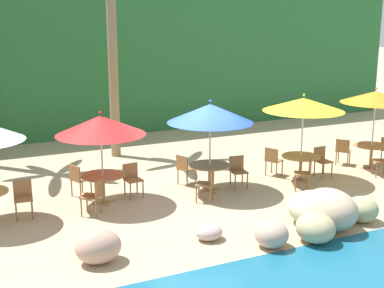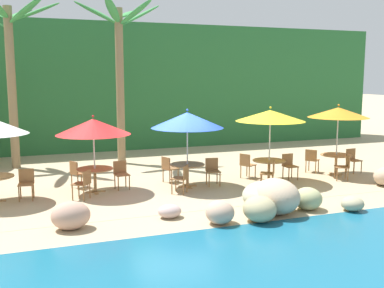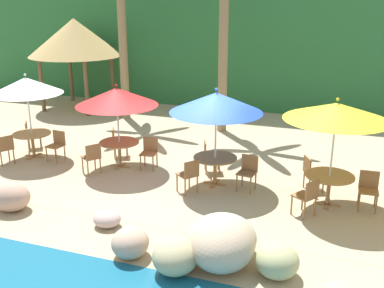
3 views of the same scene
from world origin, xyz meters
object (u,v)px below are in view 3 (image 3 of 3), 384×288
(chair_white_left, at_px, (5,148))
(chair_yellow_inland, at_px, (311,171))
(chair_blue_inland, at_px, (209,154))
(dining_table_red, at_px, (119,146))
(palapa_hut, at_px, (75,38))
(dining_table_yellow, at_px, (329,180))
(chair_white_seaward, at_px, (57,144))
(dining_table_blue, at_px, (215,162))
(chair_white_inland, at_px, (31,133))
(chair_red_left, at_px, (92,156))
(umbrella_red, at_px, (117,97))
(palm_tree_nearest, at_px, (122,3))
(umbrella_white, at_px, (26,86))
(dining_table_white, at_px, (32,137))
(chair_blue_left, at_px, (189,174))
(chair_yellow_seaward, at_px, (369,187))
(palm_tree_second, at_px, (224,5))
(chair_yellow_left, at_px, (308,195))
(chair_blue_seaward, at_px, (248,170))
(chair_red_inland, at_px, (117,140))
(chair_red_seaward, at_px, (150,151))
(umbrella_blue, at_px, (216,103))
(umbrella_yellow, at_px, (336,111))

(chair_white_left, bearing_deg, chair_yellow_inland, 7.12)
(chair_blue_inland, height_order, chair_yellow_inland, same)
(dining_table_red, relative_size, palapa_hut, 0.29)
(dining_table_yellow, xyz_separation_m, chair_yellow_inland, (-0.47, 0.72, -0.10))
(chair_blue_inland, relative_size, chair_yellow_inland, 1.00)
(chair_white_seaward, relative_size, dining_table_blue, 0.79)
(chair_white_inland, distance_m, chair_red_left, 3.22)
(umbrella_red, bearing_deg, chair_red_left, -119.57)
(palm_tree_nearest, bearing_deg, umbrella_white, -95.95)
(chair_red_left, bearing_deg, dining_table_white, 165.44)
(chair_blue_inland, distance_m, chair_blue_left, 1.50)
(chair_red_left, bearing_deg, chair_white_inland, 156.94)
(chair_blue_left, height_order, palm_tree_nearest, palm_tree_nearest)
(chair_white_left, distance_m, chair_blue_inland, 5.76)
(umbrella_white, bearing_deg, chair_white_inland, 131.62)
(chair_white_left, bearing_deg, chair_yellow_seaward, 2.62)
(palm_tree_second, xyz_separation_m, palapa_hut, (-6.67, 1.30, -1.34))
(chair_yellow_left, bearing_deg, chair_blue_inland, 147.10)
(chair_blue_inland, height_order, palm_tree_nearest, palm_tree_nearest)
(chair_blue_seaward, height_order, dining_table_yellow, chair_blue_seaward)
(chair_blue_left, distance_m, chair_yellow_seaward, 4.10)
(chair_red_left, bearing_deg, dining_table_red, 60.43)
(dining_table_white, bearing_deg, chair_red_inland, 19.73)
(chair_blue_left, bearing_deg, dining_table_white, 170.00)
(dining_table_white, relative_size, chair_blue_inland, 1.26)
(chair_white_left, relative_size, chair_red_seaward, 1.00)
(palm_tree_nearest, bearing_deg, dining_table_white, -95.95)
(dining_table_white, height_order, chair_yellow_seaward, chair_yellow_seaward)
(palm_tree_nearest, bearing_deg, chair_blue_inland, -42.97)
(chair_white_seaward, bearing_deg, chair_white_left, -145.74)
(chair_yellow_seaward, bearing_deg, umbrella_blue, 177.31)
(chair_red_left, relative_size, palm_tree_second, 0.14)
(chair_white_seaward, height_order, chair_red_seaward, same)
(chair_red_inland, relative_size, umbrella_blue, 0.35)
(chair_white_seaward, height_order, dining_table_blue, chair_white_seaward)
(umbrella_blue, xyz_separation_m, chair_blue_left, (-0.43, -0.74, -1.63))
(dining_table_white, height_order, chair_yellow_left, chair_yellow_left)
(umbrella_yellow, distance_m, chair_yellow_left, 1.91)
(umbrella_blue, xyz_separation_m, chair_yellow_inland, (2.32, 0.43, -1.63))
(chair_yellow_left, relative_size, palm_tree_nearest, 0.14)
(chair_yellow_inland, bearing_deg, chair_yellow_seaward, -24.44)
(chair_red_left, bearing_deg, chair_blue_inland, 22.40)
(chair_white_left, height_order, dining_table_yellow, chair_white_left)
(umbrella_red, relative_size, palm_tree_nearest, 0.37)
(chair_blue_seaward, xyz_separation_m, umbrella_yellow, (1.93, -0.26, 1.71))
(umbrella_yellow, bearing_deg, chair_blue_inland, 161.82)
(chair_blue_seaward, xyz_separation_m, chair_blue_inland, (-1.25, 0.79, 0.00))
(chair_blue_seaward, distance_m, palm_tree_second, 6.38)
(dining_table_red, xyz_separation_m, palapa_hut, (-4.95, 5.71, 2.32))
(chair_white_left, relative_size, chair_yellow_seaward, 1.00)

